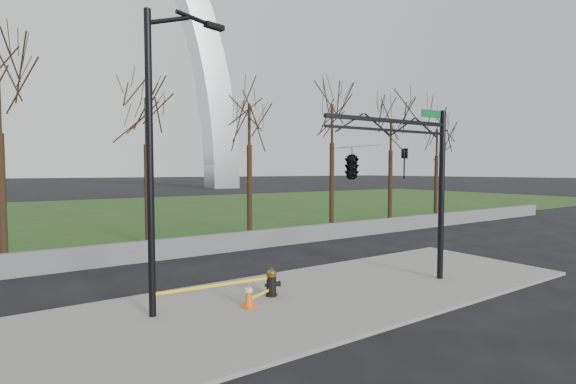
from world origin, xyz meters
TOP-DOWN VIEW (x-y plane):
  - ground at (0.00, 0.00)m, footprint 500.00×500.00m
  - sidewalk at (0.00, 0.00)m, footprint 18.00×6.00m
  - grass_strip at (0.00, 30.00)m, footprint 120.00×40.00m
  - guardrail at (0.00, 8.00)m, footprint 60.00×0.30m
  - gateway_arch at (0.00, 75.00)m, footprint 66.00×6.00m
  - tree_row at (0.53, 12.00)m, footprint 47.05×4.00m
  - fire_hydrant at (-1.68, 0.66)m, footprint 0.54×0.38m
  - traffic_cone at (-2.73, 0.16)m, footprint 0.41×0.41m
  - street_light at (-4.95, 0.96)m, footprint 2.37×0.63m
  - traffic_signal_mast at (1.12, -0.70)m, footprint 5.09×2.51m
  - caution_tape at (-3.13, 0.69)m, footprint 3.49×0.76m

SIDE VIEW (x-z plane):
  - ground at x=0.00m, z-range 0.00..0.00m
  - grass_strip at x=0.00m, z-range 0.00..0.06m
  - sidewalk at x=0.00m, z-range 0.00..0.10m
  - traffic_cone at x=-2.73m, z-range 0.10..0.78m
  - guardrail at x=0.00m, z-range 0.00..0.90m
  - fire_hydrant at x=-1.68m, z-range 0.06..0.94m
  - caution_tape at x=-3.13m, z-range 0.36..0.80m
  - traffic_signal_mast at x=1.12m, z-range 1.15..7.15m
  - tree_row at x=0.53m, z-range 0.00..9.20m
  - street_light at x=-4.95m, z-range 0.59..8.80m
  - gateway_arch at x=0.00m, z-range 0.00..65.00m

